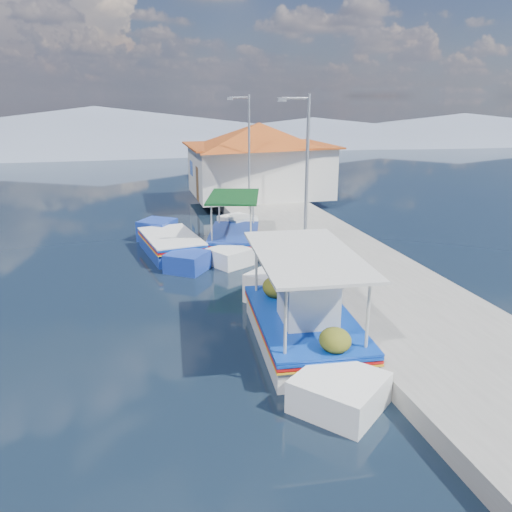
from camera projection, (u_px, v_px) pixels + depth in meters
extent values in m
plane|color=black|center=(193.00, 298.00, 17.10)|extent=(160.00, 160.00, 0.00)
cube|color=#98958E|center=(302.00, 235.00, 23.97)|extent=(5.00, 44.00, 0.50)
cylinder|color=#A5A8AD|center=(336.00, 303.00, 15.03)|extent=(0.20, 0.20, 0.30)
cylinder|color=#A5A8AD|center=(285.00, 254.00, 19.65)|extent=(0.20, 0.20, 0.30)
cylinder|color=#A5A8AD|center=(248.00, 219.00, 25.20)|extent=(0.20, 0.20, 0.30)
cylinder|color=#A5A8AD|center=(224.00, 197.00, 30.75)|extent=(0.20, 0.20, 0.30)
cube|color=white|center=(304.00, 335.00, 13.90)|extent=(2.82, 4.96, 1.04)
cube|color=white|center=(263.00, 291.00, 16.70)|extent=(2.45, 2.45, 1.15)
cube|color=white|center=(362.00, 394.00, 11.15)|extent=(2.38, 2.38, 0.99)
cube|color=#0C38A4|center=(304.00, 319.00, 13.76)|extent=(2.91, 5.10, 0.07)
cube|color=red|center=(304.00, 322.00, 13.79)|extent=(2.91, 5.10, 0.05)
cube|color=yellow|center=(304.00, 324.00, 13.81)|extent=(2.91, 5.10, 0.04)
cube|color=#0C38A4|center=(304.00, 316.00, 13.74)|extent=(2.93, 5.06, 0.05)
cube|color=brown|center=(304.00, 317.00, 13.75)|extent=(2.62, 4.84, 0.05)
cube|color=white|center=(310.00, 301.00, 13.27)|extent=(1.45, 1.54, 1.21)
cube|color=silver|center=(311.00, 278.00, 13.09)|extent=(1.58, 1.66, 0.07)
cylinder|color=beige|center=(246.00, 267.00, 14.98)|extent=(0.08, 0.08, 1.76)
cylinder|color=beige|center=(306.00, 261.00, 15.59)|extent=(0.08, 0.08, 1.76)
cylinder|color=beige|center=(303.00, 322.00, 11.38)|extent=(0.08, 0.08, 1.76)
cylinder|color=beige|center=(379.00, 310.00, 11.99)|extent=(0.08, 0.08, 1.76)
cube|color=silver|center=(306.00, 254.00, 13.23)|extent=(2.94, 4.97, 0.08)
ellipsoid|color=#485115|center=(268.00, 289.00, 14.90)|extent=(0.83, 0.92, 0.63)
ellipsoid|color=#485115|center=(286.00, 281.00, 15.65)|extent=(0.70, 0.77, 0.53)
ellipsoid|color=#485115|center=(348.00, 338.00, 11.96)|extent=(0.75, 0.82, 0.56)
sphere|color=#DC5506|center=(331.00, 276.00, 14.44)|extent=(0.44, 0.44, 0.44)
cube|color=white|center=(234.00, 243.00, 22.71)|extent=(2.93, 4.11, 0.94)
cube|color=white|center=(210.00, 228.00, 24.72)|extent=(1.95, 1.95, 1.04)
cube|color=white|center=(262.00, 257.00, 20.73)|extent=(1.89, 1.89, 0.90)
cube|color=#0C38A4|center=(234.00, 233.00, 22.58)|extent=(3.02, 4.23, 0.06)
cube|color=red|center=(234.00, 235.00, 22.60)|extent=(3.02, 4.23, 0.05)
cube|color=yellow|center=(234.00, 237.00, 22.62)|extent=(3.02, 4.23, 0.04)
cube|color=#1A39A0|center=(234.00, 232.00, 22.56)|extent=(3.03, 4.20, 0.05)
cube|color=brown|center=(234.00, 232.00, 22.57)|extent=(2.76, 3.99, 0.05)
cylinder|color=beige|center=(202.00, 210.00, 23.23)|extent=(0.07, 0.07, 1.59)
cylinder|color=beige|center=(233.00, 207.00, 24.00)|extent=(0.07, 0.07, 1.59)
cylinder|color=beige|center=(235.00, 224.00, 20.67)|extent=(0.07, 0.07, 1.59)
cylinder|color=beige|center=(268.00, 220.00, 21.44)|extent=(0.07, 0.07, 1.59)
cube|color=#0C3D16|center=(234.00, 197.00, 22.09)|extent=(3.03, 4.13, 0.07)
cube|color=#1A39A0|center=(171.00, 249.00, 21.80)|extent=(2.53, 3.98, 1.04)
cube|color=#1A39A0|center=(175.00, 231.00, 24.13)|extent=(1.97, 1.97, 1.14)
cube|color=#1A39A0|center=(167.00, 266.00, 19.51)|extent=(1.92, 1.92, 0.98)
cube|color=#0C38A4|center=(171.00, 238.00, 21.66)|extent=(2.60, 4.10, 0.07)
cube|color=red|center=(171.00, 240.00, 21.69)|extent=(2.60, 4.10, 0.05)
cube|color=yellow|center=(171.00, 241.00, 21.71)|extent=(2.60, 4.10, 0.04)
cube|color=white|center=(171.00, 236.00, 21.64)|extent=(2.62, 4.07, 0.05)
cube|color=brown|center=(171.00, 237.00, 21.65)|extent=(2.36, 3.88, 0.05)
cube|color=silver|center=(259.00, 171.00, 31.85)|extent=(8.00, 6.00, 3.00)
cube|color=#B15318|center=(259.00, 145.00, 31.39)|extent=(8.64, 6.48, 0.10)
pyramid|color=#B15318|center=(259.00, 134.00, 31.19)|extent=(10.49, 10.49, 1.40)
cube|color=brown|center=(198.00, 184.00, 30.12)|extent=(0.06, 1.00, 2.00)
cube|color=#0C38A4|center=(192.00, 168.00, 32.26)|extent=(0.06, 1.20, 0.90)
cylinder|color=#A5A8AD|center=(307.00, 179.00, 19.00)|extent=(0.12, 0.12, 6.00)
cylinder|color=#A5A8AD|center=(296.00, 98.00, 18.03)|extent=(1.00, 0.08, 0.08)
cube|color=#A5A8AD|center=(282.00, 100.00, 17.93)|extent=(0.30, 0.14, 0.14)
cylinder|color=#A5A8AD|center=(249.00, 154.00, 27.32)|extent=(0.12, 0.12, 6.00)
cylinder|color=#A5A8AD|center=(239.00, 97.00, 26.36)|extent=(1.00, 0.08, 0.08)
cube|color=#A5A8AD|center=(230.00, 98.00, 26.25)|extent=(0.30, 0.14, 0.14)
cone|color=slate|center=(96.00, 128.00, 66.97)|extent=(96.00, 96.00, 5.50)
cone|color=slate|center=(313.00, 131.00, 74.35)|extent=(76.80, 76.80, 3.80)
cone|color=slate|center=(464.00, 127.00, 80.23)|extent=(89.60, 89.60, 4.20)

